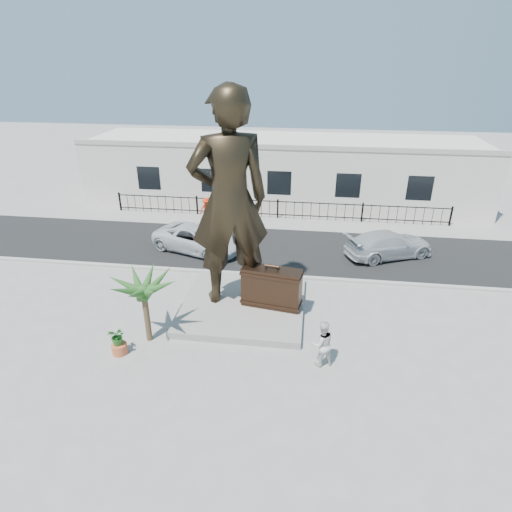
{
  "coord_description": "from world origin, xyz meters",
  "views": [
    {
      "loc": [
        2.17,
        -14.08,
        10.09
      ],
      "look_at": [
        0.0,
        2.0,
        2.3
      ],
      "focal_mm": 30.0,
      "sensor_mm": 36.0,
      "label": 1
    }
  ],
  "objects_px": {
    "statue": "(229,201)",
    "car_white": "(198,239)",
    "suitcase": "(272,288)",
    "tourist": "(322,344)"
  },
  "relations": [
    {
      "from": "car_white",
      "to": "statue",
      "type": "bearing_deg",
      "value": -131.92
    },
    {
      "from": "tourist",
      "to": "car_white",
      "type": "relative_size",
      "value": 0.35
    },
    {
      "from": "suitcase",
      "to": "car_white",
      "type": "bearing_deg",
      "value": 138.84
    },
    {
      "from": "statue",
      "to": "car_white",
      "type": "xyz_separation_m",
      "value": [
        -2.86,
        5.18,
        -4.01
      ]
    },
    {
      "from": "statue",
      "to": "tourist",
      "type": "relative_size",
      "value": 5.01
    },
    {
      "from": "statue",
      "to": "suitcase",
      "type": "height_order",
      "value": "statue"
    },
    {
      "from": "suitcase",
      "to": "tourist",
      "type": "bearing_deg",
      "value": -47.35
    },
    {
      "from": "statue",
      "to": "car_white",
      "type": "relative_size",
      "value": 1.74
    },
    {
      "from": "statue",
      "to": "tourist",
      "type": "height_order",
      "value": "statue"
    },
    {
      "from": "car_white",
      "to": "suitcase",
      "type": "bearing_deg",
      "value": -121.32
    }
  ]
}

